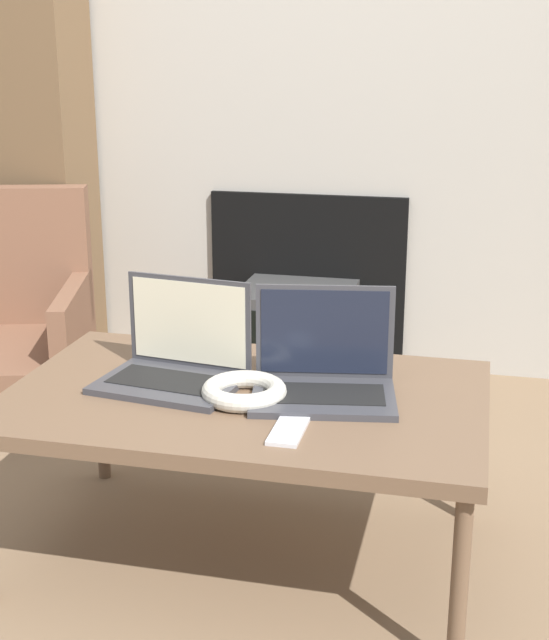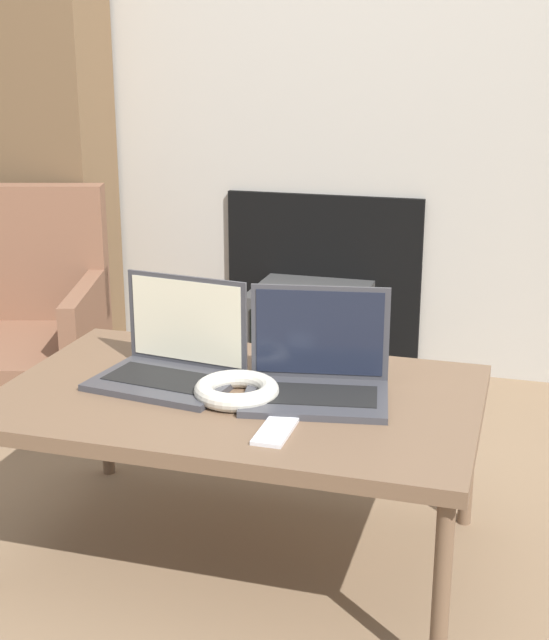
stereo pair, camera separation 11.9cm
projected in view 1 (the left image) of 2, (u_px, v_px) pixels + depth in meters
name	position (u px, v px, depth m)	size (l,w,h in m)	color
ground_plane	(208.00, 634.00, 1.94)	(14.00, 14.00, 0.00)	#7A6047
wall_back	(350.00, 32.00, 3.28)	(7.00, 0.08, 2.60)	#ADA89E
table	(246.00, 405.00, 2.13)	(1.13, 0.72, 0.44)	brown
laptop_left	(177.00, 360.00, 2.18)	(0.36, 0.28, 0.25)	#38383D
laptop_right	(324.00, 372.00, 2.09)	(0.37, 0.29, 0.25)	#38383D
headphones	(244.00, 391.00, 2.07)	(0.20, 0.20, 0.04)	beige
phone	(288.00, 431.00, 1.89)	(0.07, 0.15, 0.01)	silver
tv	(296.00, 334.00, 3.40)	(0.43, 0.40, 0.36)	#383838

